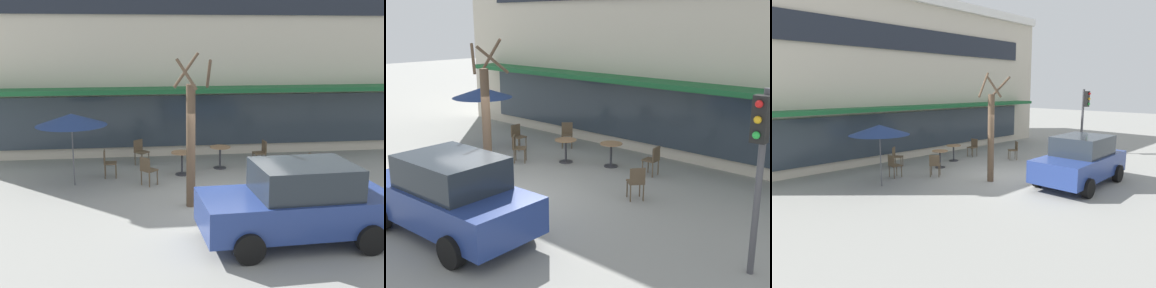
% 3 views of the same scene
% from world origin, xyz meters
% --- Properties ---
extents(ground_plane, '(80.00, 80.00, 0.00)m').
position_xyz_m(ground_plane, '(0.00, 0.00, 0.00)').
color(ground_plane, gray).
extents(building_facade, '(18.84, 9.10, 7.97)m').
position_xyz_m(building_facade, '(0.00, 9.97, 3.98)').
color(building_facade, beige).
rests_on(building_facade, ground).
extents(cafe_table_near_wall, '(0.70, 0.70, 0.76)m').
position_xyz_m(cafe_table_near_wall, '(0.36, 4.00, 0.52)').
color(cafe_table_near_wall, '#333338').
rests_on(cafe_table_near_wall, ground).
extents(cafe_table_streetside, '(0.70, 0.70, 0.76)m').
position_xyz_m(cafe_table_streetside, '(-1.02, 3.38, 0.52)').
color(cafe_table_streetside, '#333338').
rests_on(cafe_table_streetside, ground).
extents(patio_umbrella_green_folded, '(2.10, 2.10, 2.20)m').
position_xyz_m(patio_umbrella_green_folded, '(-4.38, 2.64, 2.02)').
color(patio_umbrella_green_folded, '#4C4C51').
rests_on(patio_umbrella_green_folded, ground).
extents(cafe_chair_0, '(0.43, 0.43, 0.89)m').
position_xyz_m(cafe_chair_0, '(1.84, 4.13, 0.53)').
color(cafe_chair_0, brown).
rests_on(cafe_chair_0, ground).
extents(cafe_chair_1, '(0.56, 0.56, 0.89)m').
position_xyz_m(cafe_chair_1, '(2.68, 2.15, 0.53)').
color(cafe_chair_1, brown).
rests_on(cafe_chair_1, ground).
extents(cafe_chair_2, '(0.57, 0.57, 0.89)m').
position_xyz_m(cafe_chair_2, '(-2.34, 4.80, 0.53)').
color(cafe_chair_2, brown).
rests_on(cafe_chair_2, ground).
extents(cafe_chair_3, '(0.40, 0.40, 0.89)m').
position_xyz_m(cafe_chair_3, '(-3.40, 3.36, 0.53)').
color(cafe_chair_3, brown).
rests_on(cafe_chair_3, ground).
extents(cafe_chair_4, '(0.56, 0.56, 0.89)m').
position_xyz_m(cafe_chair_4, '(-2.18, 2.33, 0.53)').
color(cafe_chair_4, brown).
rests_on(cafe_chair_4, ground).
extents(parked_sedan, '(4.27, 2.16, 1.76)m').
position_xyz_m(parked_sedan, '(0.93, -2.16, 0.88)').
color(parked_sedan, navy).
rests_on(parked_sedan, ground).
extents(street_tree, '(0.97, 0.96, 4.03)m').
position_xyz_m(street_tree, '(-1.09, 0.37, 1.80)').
color(street_tree, brown).
rests_on(street_tree, ground).
extents(traffic_light_pole, '(0.26, 0.44, 3.40)m').
position_xyz_m(traffic_light_pole, '(6.40, 0.50, 2.30)').
color(traffic_light_pole, '#47474C').
rests_on(traffic_light_pole, ground).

